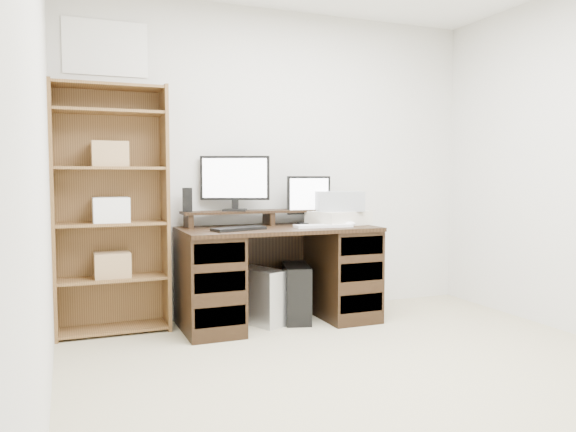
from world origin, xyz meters
TOP-DOWN VIEW (x-y plane):
  - room at (-0.00, 0.00)m, footprint 3.54×4.04m
  - desk at (-0.14, 1.64)m, footprint 1.50×0.70m
  - riser_shelf at (-0.14, 1.85)m, footprint 1.40×0.22m
  - monitor_wide at (-0.42, 1.85)m, footprint 0.51×0.25m
  - monitor_small at (0.19, 1.80)m, footprint 0.36×0.16m
  - speaker at (-0.79, 1.87)m, footprint 0.09×0.09m
  - keyboard_black at (-0.49, 1.51)m, footprint 0.43×0.25m
  - keyboard_white at (0.18, 1.50)m, footprint 0.45×0.16m
  - mouse at (0.41, 1.49)m, footprint 0.09×0.06m
  - printer at (0.40, 1.67)m, footprint 0.52×0.44m
  - basket at (0.40, 1.67)m, footprint 0.42×0.34m
  - tower_silver at (-0.27, 1.67)m, footprint 0.34×0.47m
  - tower_black at (0.03, 1.66)m, footprint 0.30×0.48m
  - bookshelf at (-1.35, 1.86)m, footprint 0.80×0.30m

SIDE VIEW (x-z plane):
  - tower_silver at x=-0.27m, z-range 0.00..0.43m
  - tower_black at x=0.03m, z-range 0.00..0.44m
  - desk at x=-0.14m, z-range 0.01..0.76m
  - keyboard_white at x=0.18m, z-range 0.75..0.77m
  - keyboard_black at x=-0.49m, z-range 0.75..0.77m
  - mouse at x=0.41m, z-range 0.75..0.79m
  - printer at x=0.40m, z-range 0.75..0.86m
  - riser_shelf at x=-0.14m, z-range 0.78..0.90m
  - bookshelf at x=-1.35m, z-range 0.02..1.82m
  - basket at x=0.40m, z-range 0.86..1.02m
  - speaker at x=-0.79m, z-range 0.87..1.05m
  - monitor_small at x=0.19m, z-range 0.77..1.16m
  - monitor_wide at x=-0.42m, z-range 0.90..1.33m
  - room at x=0.00m, z-range -0.02..2.52m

